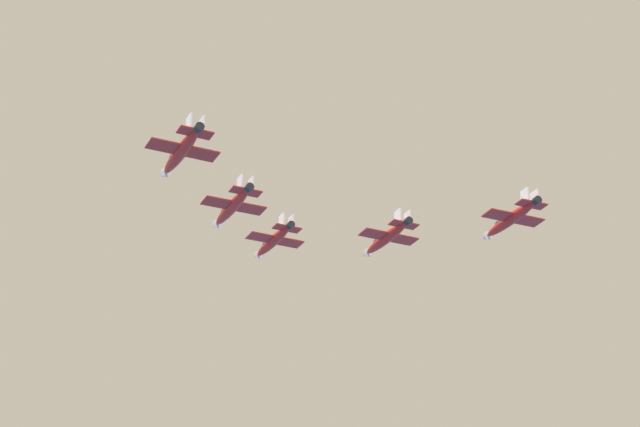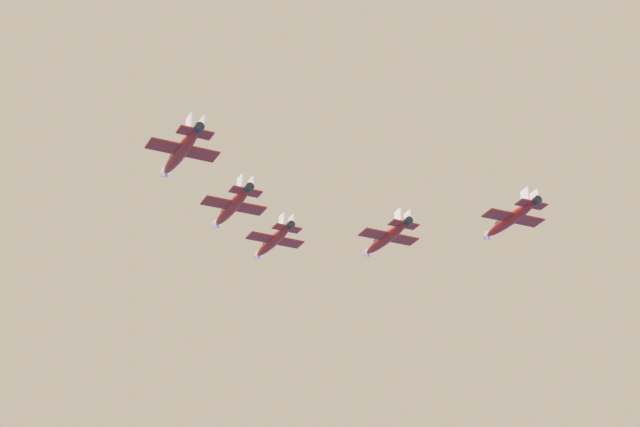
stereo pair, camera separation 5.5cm
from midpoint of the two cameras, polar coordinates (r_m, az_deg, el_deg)
name	(u,v)px [view 1 (the left image)]	position (r m, az deg, el deg)	size (l,w,h in m)	color
jet_lead	(273,241)	(208.54, -2.40, -1.39)	(17.58, 10.87, 3.69)	red
jet_left_wingman	(232,206)	(187.77, -4.50, 0.36)	(17.76, 10.94, 3.73)	red
jet_right_wingman	(387,237)	(198.61, 3.40, -1.23)	(17.49, 10.81, 3.68)	red
jet_left_outer	(181,151)	(168.52, -7.09, 3.17)	(17.84, 11.02, 3.75)	red
jet_right_outer	(511,219)	(192.09, 9.67, -0.26)	(17.59, 10.81, 3.70)	red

